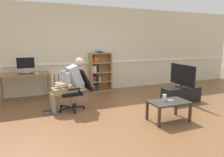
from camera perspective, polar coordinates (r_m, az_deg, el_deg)
name	(u,v)px	position (r m, az deg, el deg)	size (l,w,h in m)	color
ground_plane	(120,118)	(4.34, 2.41, -11.20)	(18.00, 18.00, 0.00)	brown
back_wall	(87,50)	(6.54, -7.21, 8.18)	(12.00, 0.13, 2.70)	beige
computer_desk	(25,77)	(5.90, -23.58, 0.32)	(1.30, 0.63, 0.76)	olive
imac_monitor	(26,64)	(5.93, -23.36, 3.88)	(0.49, 0.14, 0.44)	silver
keyboard	(26,74)	(5.74, -23.34, 1.25)	(0.38, 0.12, 0.02)	black
computer_mouse	(37,73)	(5.76, -20.67, 1.52)	(0.06, 0.10, 0.03)	white
bookshelf	(99,72)	(6.50, -3.68, 1.82)	(0.69, 0.30, 1.32)	#AD7F4C
radiator	(67,83)	(6.41, -12.71, -1.31)	(0.96, 0.08, 0.64)	white
office_chair	(77,88)	(4.83, -9.95, -2.59)	(0.83, 0.63, 0.96)	black
person_seated	(69,83)	(4.75, -12.24, -1.26)	(0.98, 0.42, 1.23)	#937F60
tv_stand	(181,95)	(5.69, 19.03, -4.37)	(1.06, 0.36, 0.40)	black
tv_screen	(182,76)	(5.59, 19.36, 0.80)	(0.22, 0.95, 0.61)	black
coffee_table	(169,104)	(4.24, 15.84, -6.98)	(0.80, 0.49, 0.41)	#332D28
drinking_glass	(164,98)	(4.23, 14.70, -5.27)	(0.08, 0.08, 0.13)	silver
spare_remote	(170,100)	(4.27, 16.23, -6.02)	(0.04, 0.15, 0.02)	white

